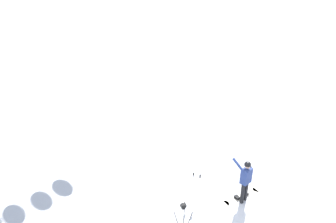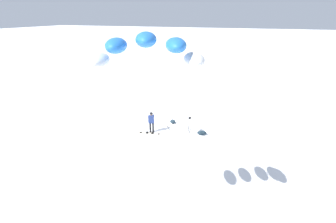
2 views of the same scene
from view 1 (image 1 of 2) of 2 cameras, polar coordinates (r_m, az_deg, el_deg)
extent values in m
plane|color=white|center=(11.37, 12.41, -18.77)|extent=(300.00, 300.00, 0.00)
cylinder|color=black|center=(11.71, 13.85, -14.73)|extent=(0.14, 0.14, 0.84)
cylinder|color=black|center=(11.86, 14.45, -14.22)|extent=(0.14, 0.14, 0.84)
cube|color=navy|center=(11.36, 14.52, -11.64)|extent=(0.39, 0.47, 0.59)
sphere|color=tan|center=(11.11, 14.76, -9.80)|extent=(0.23, 0.23, 0.23)
sphere|color=black|center=(11.10, 14.78, -9.67)|extent=(0.24, 0.24, 0.24)
cylinder|color=navy|center=(11.10, 13.13, -9.82)|extent=(0.53, 0.29, 0.41)
cylinder|color=navy|center=(11.50, 15.16, -11.25)|extent=(0.09, 0.09, 0.59)
cube|color=beige|center=(12.22, 13.64, -15.28)|extent=(0.51, 1.57, 0.02)
cylinder|color=beige|center=(11.79, 10.78, -16.67)|extent=(0.27, 0.27, 0.02)
cylinder|color=beige|center=(12.68, 16.26, -13.96)|extent=(0.27, 0.27, 0.02)
cube|color=black|center=(12.06, 12.87, -15.48)|extent=(0.22, 0.17, 0.08)
cube|color=black|center=(12.32, 14.43, -14.71)|extent=(0.22, 0.17, 0.08)
cylinder|color=#262628|center=(10.12, 2.96, -19.81)|extent=(0.29, 0.20, 1.25)
cube|color=black|center=(9.57, 2.90, -17.64)|extent=(0.10, 0.10, 0.06)
cube|color=black|center=(9.51, 2.91, -17.28)|extent=(0.12, 0.16, 0.10)
cylinder|color=gray|center=(11.48, 4.76, -13.84)|extent=(0.24, 0.17, 1.15)
cylinder|color=black|center=(11.17, 4.85, -11.76)|extent=(0.05, 0.05, 0.14)
cylinder|color=gray|center=(11.42, 5.96, -14.15)|extent=(0.15, 0.25, 1.15)
cylinder|color=black|center=(11.11, 6.07, -12.07)|extent=(0.05, 0.05, 0.14)
camera|label=2|loc=(20.66, -24.10, 24.55)|focal=22.84mm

